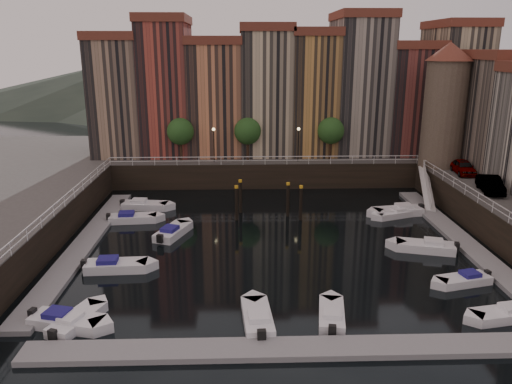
{
  "coord_description": "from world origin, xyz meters",
  "views": [
    {
      "loc": [
        -2.88,
        -40.97,
        16.19
      ],
      "look_at": [
        -1.44,
        4.0,
        3.14
      ],
      "focal_mm": 35.0,
      "sensor_mm": 36.0,
      "label": 1
    }
  ],
  "objects_px": {
    "car_a": "(463,168)",
    "car_b": "(490,185)",
    "mooring_pilings": "(266,201)",
    "gangway": "(427,186)",
    "boat_left_0": "(65,321)",
    "boat_left_1": "(115,266)",
    "corner_tower": "(445,103)",
    "boat_left_3": "(132,218)"
  },
  "relations": [
    {
      "from": "boat_left_0",
      "to": "car_b",
      "type": "height_order",
      "value": "car_b"
    },
    {
      "from": "gangway",
      "to": "corner_tower",
      "type": "bearing_deg",
      "value": 57.2
    },
    {
      "from": "gangway",
      "to": "car_b",
      "type": "xyz_separation_m",
      "value": [
        3.44,
        -6.68,
        1.85
      ]
    },
    {
      "from": "mooring_pilings",
      "to": "corner_tower",
      "type": "bearing_deg",
      "value": 22.99
    },
    {
      "from": "gangway",
      "to": "boat_left_1",
      "type": "xyz_separation_m",
      "value": [
        -29.53,
        -16.11,
        -1.54
      ]
    },
    {
      "from": "boat_left_1",
      "to": "car_a",
      "type": "distance_m",
      "value": 37.53
    },
    {
      "from": "gangway",
      "to": "mooring_pilings",
      "type": "bearing_deg",
      "value": -166.65
    },
    {
      "from": "gangway",
      "to": "boat_left_1",
      "type": "distance_m",
      "value": 33.67
    },
    {
      "from": "boat_left_0",
      "to": "car_a",
      "type": "distance_m",
      "value": 42.48
    },
    {
      "from": "boat_left_0",
      "to": "boat_left_3",
      "type": "height_order",
      "value": "boat_left_0"
    },
    {
      "from": "mooring_pilings",
      "to": "car_b",
      "type": "distance_m",
      "value": 21.17
    },
    {
      "from": "corner_tower",
      "to": "mooring_pilings",
      "type": "relative_size",
      "value": 2.1
    },
    {
      "from": "gangway",
      "to": "car_b",
      "type": "bearing_deg",
      "value": -62.78
    },
    {
      "from": "car_a",
      "to": "gangway",
      "type": "bearing_deg",
      "value": -167.49
    },
    {
      "from": "boat_left_0",
      "to": "boat_left_3",
      "type": "distance_m",
      "value": 18.84
    },
    {
      "from": "car_a",
      "to": "car_b",
      "type": "bearing_deg",
      "value": -88.49
    },
    {
      "from": "boat_left_0",
      "to": "car_a",
      "type": "relative_size",
      "value": 1.09
    },
    {
      "from": "mooring_pilings",
      "to": "car_a",
      "type": "distance_m",
      "value": 22.03
    },
    {
      "from": "mooring_pilings",
      "to": "boat_left_0",
      "type": "relative_size",
      "value": 1.36
    },
    {
      "from": "car_a",
      "to": "car_b",
      "type": "relative_size",
      "value": 0.96
    },
    {
      "from": "mooring_pilings",
      "to": "boat_left_3",
      "type": "height_order",
      "value": "mooring_pilings"
    },
    {
      "from": "car_a",
      "to": "boat_left_0",
      "type": "bearing_deg",
      "value": -139.02
    },
    {
      "from": "corner_tower",
      "to": "car_b",
      "type": "height_order",
      "value": "corner_tower"
    },
    {
      "from": "boat_left_3",
      "to": "car_b",
      "type": "relative_size",
      "value": 1.03
    },
    {
      "from": "mooring_pilings",
      "to": "gangway",
      "type": "bearing_deg",
      "value": 13.35
    },
    {
      "from": "boat_left_3",
      "to": "car_a",
      "type": "xyz_separation_m",
      "value": [
        34.47,
        5.6,
        3.4
      ]
    },
    {
      "from": "boat_left_1",
      "to": "boat_left_3",
      "type": "relative_size",
      "value": 1.02
    },
    {
      "from": "corner_tower",
      "to": "boat_left_1",
      "type": "relative_size",
      "value": 2.82
    },
    {
      "from": "boat_left_0",
      "to": "car_a",
      "type": "bearing_deg",
      "value": 49.73
    },
    {
      "from": "corner_tower",
      "to": "boat_left_3",
      "type": "height_order",
      "value": "corner_tower"
    },
    {
      "from": "boat_left_3",
      "to": "corner_tower",
      "type": "bearing_deg",
      "value": 11.29
    },
    {
      "from": "car_a",
      "to": "car_b",
      "type": "xyz_separation_m",
      "value": [
        -0.53,
        -7.15,
        0.01
      ]
    },
    {
      "from": "boat_left_1",
      "to": "mooring_pilings",
      "type": "bearing_deg",
      "value": 42.05
    },
    {
      "from": "gangway",
      "to": "mooring_pilings",
      "type": "relative_size",
      "value": 1.26
    },
    {
      "from": "corner_tower",
      "to": "car_b",
      "type": "bearing_deg",
      "value": -87.25
    },
    {
      "from": "gangway",
      "to": "mooring_pilings",
      "type": "xyz_separation_m",
      "value": [
        -17.47,
        -4.15,
        -0.27
      ]
    },
    {
      "from": "mooring_pilings",
      "to": "boat_left_1",
      "type": "xyz_separation_m",
      "value": [
        -12.06,
        -11.97,
        -1.27
      ]
    },
    {
      "from": "car_b",
      "to": "boat_left_1",
      "type": "bearing_deg",
      "value": -153.04
    },
    {
      "from": "boat_left_1",
      "to": "car_a",
      "type": "bearing_deg",
      "value": 23.61
    },
    {
      "from": "boat_left_0",
      "to": "car_a",
      "type": "height_order",
      "value": "car_a"
    },
    {
      "from": "car_b",
      "to": "car_a",
      "type": "bearing_deg",
      "value": 96.78
    },
    {
      "from": "mooring_pilings",
      "to": "boat_left_1",
      "type": "relative_size",
      "value": 1.34
    }
  ]
}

